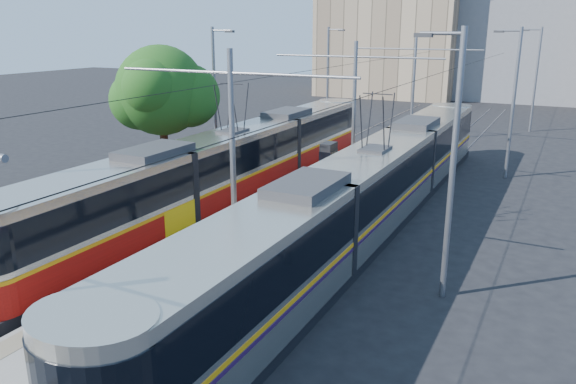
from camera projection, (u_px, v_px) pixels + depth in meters
The scene contains 13 objects.
ground at pixel (61, 366), 13.73m from camera, with size 160.00×160.00×0.00m, color black.
platform at pixel (331, 189), 28.22m from camera, with size 4.00×50.00×0.30m, color gray.
tactile_strip_left at pixel (305, 182), 28.81m from camera, with size 0.70×50.00×0.01m, color gray.
tactile_strip_right at pixel (358, 190), 27.55m from camera, with size 0.70×50.00×0.01m, color gray.
rails at pixel (331, 191), 28.26m from camera, with size 8.71×70.00×0.03m.
tram_left at pixel (234, 165), 26.50m from camera, with size 2.43×27.74×5.50m.
tram_right at pixel (374, 185), 22.57m from camera, with size 2.43×31.77×5.50m.
catenary at pixel (308, 109), 24.56m from camera, with size 9.20×70.00×7.00m.
street_lamps at pixel (361, 100), 30.51m from camera, with size 15.18×38.22×8.00m.
shelter at pixel (328, 164), 27.86m from camera, with size 0.62×1.00×2.21m.
tree at pixel (168, 92), 28.01m from camera, with size 4.94×4.57×7.17m.
building_left at pixel (394, 33), 67.32m from camera, with size 16.32×12.24×14.66m.
building_centre at pixel (541, 29), 63.66m from camera, with size 18.36×14.28×15.51m.
Camera 1 is at (10.38, -8.15, 7.95)m, focal length 35.00 mm.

